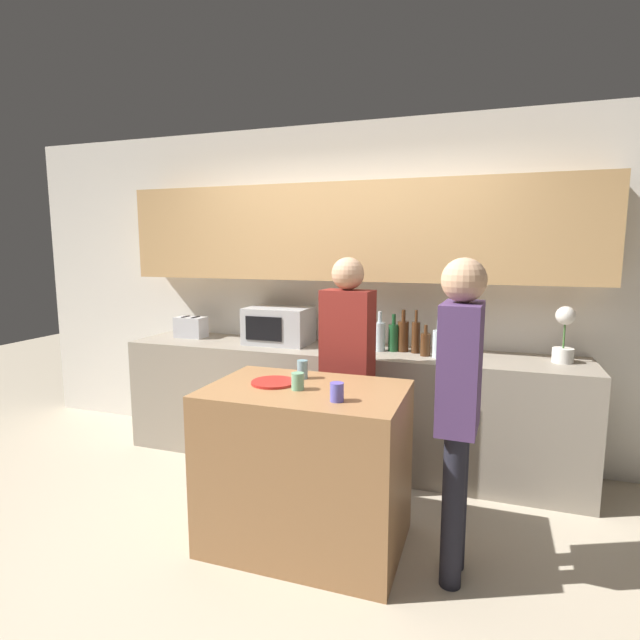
{
  "coord_description": "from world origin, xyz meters",
  "views": [
    {
      "loc": [
        1.07,
        -2.3,
        1.71
      ],
      "look_at": [
        0.12,
        0.49,
        1.28
      ],
      "focal_mm": 28.0,
      "sensor_mm": 36.0,
      "label": 1
    }
  ],
  "objects_px": {
    "cup_0": "(302,369)",
    "bottle_2": "(403,335)",
    "toaster": "(191,327)",
    "bottle_5": "(438,343)",
    "bottle_1": "(393,337)",
    "plate_on_island": "(274,382)",
    "bottle_3": "(416,337)",
    "bottle_4": "(425,344)",
    "potted_plant": "(564,334)",
    "person_left": "(347,357)",
    "cup_2": "(298,381)",
    "bottle_0": "(380,336)",
    "cup_1": "(337,392)",
    "microwave": "(279,325)",
    "person_center": "(459,393)"
  },
  "relations": [
    {
      "from": "microwave",
      "to": "cup_1",
      "type": "relative_size",
      "value": 5.35
    },
    {
      "from": "bottle_0",
      "to": "plate_on_island",
      "type": "bearing_deg",
      "value": -107.86
    },
    {
      "from": "bottle_3",
      "to": "person_center",
      "type": "relative_size",
      "value": 0.2
    },
    {
      "from": "bottle_2",
      "to": "cup_2",
      "type": "distance_m",
      "value": 1.32
    },
    {
      "from": "bottle_0",
      "to": "bottle_4",
      "type": "relative_size",
      "value": 1.32
    },
    {
      "from": "cup_1",
      "to": "person_center",
      "type": "distance_m",
      "value": 0.61
    },
    {
      "from": "plate_on_island",
      "to": "bottle_3",
      "type": "bearing_deg",
      "value": 61.08
    },
    {
      "from": "potted_plant",
      "to": "bottle_1",
      "type": "distance_m",
      "value": 1.19
    },
    {
      "from": "toaster",
      "to": "bottle_5",
      "type": "distance_m",
      "value": 2.16
    },
    {
      "from": "bottle_2",
      "to": "cup_0",
      "type": "height_order",
      "value": "bottle_2"
    },
    {
      "from": "microwave",
      "to": "bottle_0",
      "type": "bearing_deg",
      "value": -2.03
    },
    {
      "from": "potted_plant",
      "to": "person_left",
      "type": "height_order",
      "value": "person_left"
    },
    {
      "from": "potted_plant",
      "to": "cup_0",
      "type": "distance_m",
      "value": 1.86
    },
    {
      "from": "bottle_1",
      "to": "bottle_5",
      "type": "xyz_separation_m",
      "value": [
        0.35,
        -0.12,
        -0.0
      ]
    },
    {
      "from": "toaster",
      "to": "cup_1",
      "type": "height_order",
      "value": "toaster"
    },
    {
      "from": "cup_0",
      "to": "bottle_4",
      "type": "bearing_deg",
      "value": 56.64
    },
    {
      "from": "bottle_3",
      "to": "person_left",
      "type": "relative_size",
      "value": 0.2
    },
    {
      "from": "bottle_0",
      "to": "cup_0",
      "type": "relative_size",
      "value": 2.75
    },
    {
      "from": "bottle_5",
      "to": "plate_on_island",
      "type": "distance_m",
      "value": 1.35
    },
    {
      "from": "bottle_4",
      "to": "cup_2",
      "type": "xyz_separation_m",
      "value": [
        -0.55,
        -1.16,
        -0.03
      ]
    },
    {
      "from": "bottle_0",
      "to": "plate_on_island",
      "type": "relative_size",
      "value": 1.18
    },
    {
      "from": "bottle_0",
      "to": "bottle_2",
      "type": "distance_m",
      "value": 0.18
    },
    {
      "from": "plate_on_island",
      "to": "cup_2",
      "type": "bearing_deg",
      "value": -21.0
    },
    {
      "from": "bottle_5",
      "to": "cup_1",
      "type": "distance_m",
      "value": 1.32
    },
    {
      "from": "potted_plant",
      "to": "person_left",
      "type": "distance_m",
      "value": 1.51
    },
    {
      "from": "cup_1",
      "to": "person_left",
      "type": "xyz_separation_m",
      "value": [
        -0.17,
        0.81,
        0.0
      ]
    },
    {
      "from": "bottle_2",
      "to": "plate_on_island",
      "type": "distance_m",
      "value": 1.32
    },
    {
      "from": "bottle_1",
      "to": "cup_2",
      "type": "xyz_separation_m",
      "value": [
        -0.3,
        -1.25,
        -0.05
      ]
    },
    {
      "from": "bottle_5",
      "to": "person_left",
      "type": "xyz_separation_m",
      "value": [
        -0.55,
        -0.45,
        -0.05
      ]
    },
    {
      "from": "cup_2",
      "to": "bottle_0",
      "type": "bearing_deg",
      "value": 80.93
    },
    {
      "from": "bottle_1",
      "to": "bottle_4",
      "type": "xyz_separation_m",
      "value": [
        0.25,
        -0.09,
        -0.02
      ]
    },
    {
      "from": "bottle_4",
      "to": "cup_0",
      "type": "xyz_separation_m",
      "value": [
        -0.61,
        -0.93,
        -0.02
      ]
    },
    {
      "from": "plate_on_island",
      "to": "cup_1",
      "type": "distance_m",
      "value": 0.49
    },
    {
      "from": "potted_plant",
      "to": "plate_on_island",
      "type": "distance_m",
      "value": 2.05
    },
    {
      "from": "cup_0",
      "to": "bottle_2",
      "type": "bearing_deg",
      "value": 67.46
    },
    {
      "from": "microwave",
      "to": "plate_on_island",
      "type": "height_order",
      "value": "microwave"
    },
    {
      "from": "bottle_1",
      "to": "cup_0",
      "type": "bearing_deg",
      "value": -109.32
    },
    {
      "from": "microwave",
      "to": "bottle_5",
      "type": "height_order",
      "value": "microwave"
    },
    {
      "from": "potted_plant",
      "to": "bottle_1",
      "type": "relative_size",
      "value": 1.38
    },
    {
      "from": "potted_plant",
      "to": "bottle_2",
      "type": "bearing_deg",
      "value": 179.61
    },
    {
      "from": "bottle_0",
      "to": "cup_1",
      "type": "height_order",
      "value": "bottle_0"
    },
    {
      "from": "toaster",
      "to": "bottle_2",
      "type": "distance_m",
      "value": 1.88
    },
    {
      "from": "toaster",
      "to": "bottle_3",
      "type": "bearing_deg",
      "value": -0.56
    },
    {
      "from": "bottle_2",
      "to": "toaster",
      "type": "bearing_deg",
      "value": -179.77
    },
    {
      "from": "bottle_3",
      "to": "bottle_4",
      "type": "bearing_deg",
      "value": -43.14
    },
    {
      "from": "microwave",
      "to": "potted_plant",
      "type": "relative_size",
      "value": 1.32
    },
    {
      "from": "toaster",
      "to": "bottle_1",
      "type": "height_order",
      "value": "bottle_1"
    },
    {
      "from": "toaster",
      "to": "person_center",
      "type": "bearing_deg",
      "value": -27.77
    },
    {
      "from": "bottle_3",
      "to": "bottle_2",
      "type": "bearing_deg",
      "value": 164.99
    },
    {
      "from": "bottle_1",
      "to": "toaster",
      "type": "bearing_deg",
      "value": 179.81
    }
  ]
}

